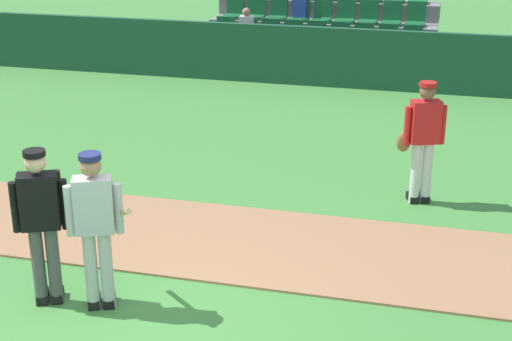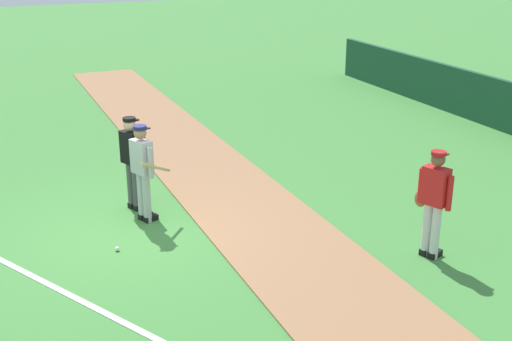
{
  "view_description": "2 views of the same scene",
  "coord_description": "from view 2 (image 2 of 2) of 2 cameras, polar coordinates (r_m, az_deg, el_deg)",
  "views": [
    {
      "loc": [
        3.1,
        -6.13,
        4.34
      ],
      "look_at": [
        0.95,
        2.18,
        1.07
      ],
      "focal_mm": 54.07,
      "sensor_mm": 36.0,
      "label": 1
    },
    {
      "loc": [
        10.27,
        -1.95,
        4.83
      ],
      "look_at": [
        0.99,
        2.06,
        1.16
      ],
      "focal_mm": 45.87,
      "sensor_mm": 36.0,
      "label": 2
    }
  ],
  "objects": [
    {
      "name": "runner_red_jersey",
      "position": [
        10.45,
        15.21,
        -2.5
      ],
      "size": [
        0.66,
        0.4,
        1.76
      ],
      "color": "silver",
      "rests_on": "ground"
    },
    {
      "name": "ground_plane",
      "position": [
        11.52,
        -11.47,
        -5.26
      ],
      "size": [
        80.0,
        80.0,
        0.0
      ],
      "primitive_type": "plane",
      "color": "#42843A"
    },
    {
      "name": "batter_grey_jersey",
      "position": [
        11.53,
        -9.84,
        0.09
      ],
      "size": [
        0.75,
        0.69,
        1.76
      ],
      "color": "#B2B2B2",
      "rests_on": "ground"
    },
    {
      "name": "infield_dirt_path",
      "position": [
        12.12,
        -0.67,
        -3.44
      ],
      "size": [
        28.0,
        2.15,
        0.03
      ],
      "primitive_type": "cube",
      "color": "#9E704C",
      "rests_on": "ground"
    },
    {
      "name": "foul_line_chalk",
      "position": [
        8.84,
        -10.38,
        -13.46
      ],
      "size": [
        10.56,
        5.88,
        0.01
      ],
      "primitive_type": "cube",
      "rotation": [
        0.0,
        0.0,
        0.5
      ],
      "color": "white",
      "rests_on": "ground"
    },
    {
      "name": "umpire_home_plate",
      "position": [
        12.07,
        -10.7,
        1.1
      ],
      "size": [
        0.55,
        0.42,
        1.76
      ],
      "color": "#4C4C4C",
      "rests_on": "ground"
    },
    {
      "name": "baseball",
      "position": [
        10.86,
        -12.01,
        -6.7
      ],
      "size": [
        0.07,
        0.07,
        0.07
      ],
      "primitive_type": "sphere",
      "color": "white",
      "rests_on": "ground"
    }
  ]
}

